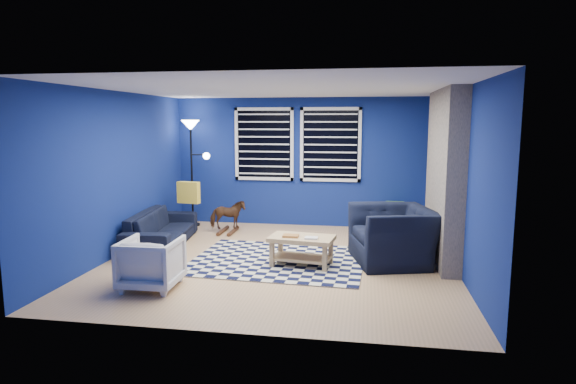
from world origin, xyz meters
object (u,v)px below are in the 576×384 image
object	(u,v)px
armchair_bent	(151,263)
floor_lamp	(192,140)
cabinet	(395,218)
rocking_horse	(228,215)
coffee_table	(302,245)
tv	(436,158)
sofa	(162,228)
armchair_big	(393,235)

from	to	relation	value
armchair_bent	floor_lamp	world-z (taller)	floor_lamp
floor_lamp	cabinet	bearing A→B (deg)	2.01
rocking_horse	coffee_table	bearing A→B (deg)	-159.04
tv	coffee_table	size ratio (longest dim) A/B	1.04
sofa	armchair_bent	bearing A→B (deg)	-166.10
sofa	rocking_horse	world-z (taller)	rocking_horse
sofa	armchair_bent	size ratio (longest dim) A/B	2.78
armchair_bent	cabinet	world-z (taller)	armchair_bent
sofa	armchair_bent	world-z (taller)	armchair_bent
tv	cabinet	xyz separation A→B (m)	(-0.66, 0.25, -1.16)
tv	armchair_big	size ratio (longest dim) A/B	0.81
floor_lamp	tv	bearing A→B (deg)	-1.43
rocking_horse	armchair_bent	bearing A→B (deg)	157.56
armchair_big	coffee_table	xyz separation A→B (m)	(-1.29, -0.40, -0.09)
floor_lamp	coffee_table	bearing A→B (deg)	-43.35
tv	coffee_table	bearing A→B (deg)	-133.48
armchair_bent	rocking_horse	xyz separation A→B (m)	(0.09, 3.02, 0.02)
tv	sofa	world-z (taller)	tv
armchair_bent	armchair_big	bearing A→B (deg)	-153.57
tv	armchair_bent	world-z (taller)	tv
armchair_big	cabinet	size ratio (longest dim) A/B	1.89
armchair_bent	rocking_horse	size ratio (longest dim) A/B	1.09
armchair_big	tv	bearing A→B (deg)	141.35
sofa	armchair_big	world-z (taller)	armchair_big
tv	armchair_bent	bearing A→B (deg)	-138.18
tv	coffee_table	world-z (taller)	tv
armchair_big	coffee_table	bearing A→B (deg)	-87.50
armchair_bent	cabinet	size ratio (longest dim) A/B	1.06
coffee_table	cabinet	xyz separation A→B (m)	(1.43, 2.45, -0.07)
coffee_table	sofa	bearing A→B (deg)	162.22
rocking_horse	coffee_table	size ratio (longest dim) A/B	0.66
tv	cabinet	size ratio (longest dim) A/B	1.53
armchair_big	rocking_horse	distance (m)	3.24
tv	coffee_table	xyz separation A→B (m)	(-2.09, -2.20, -1.09)
sofa	armchair_big	distance (m)	3.77
sofa	armchair_bent	xyz separation A→B (m)	(0.74, -1.98, 0.03)
armchair_big	floor_lamp	distance (m)	4.40
sofa	cabinet	world-z (taller)	sofa
floor_lamp	armchair_bent	bearing A→B (deg)	-78.04
armchair_bent	cabinet	xyz separation A→B (m)	(3.14, 3.65, -0.07)
sofa	floor_lamp	bearing A→B (deg)	-6.68
cabinet	floor_lamp	world-z (taller)	floor_lamp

